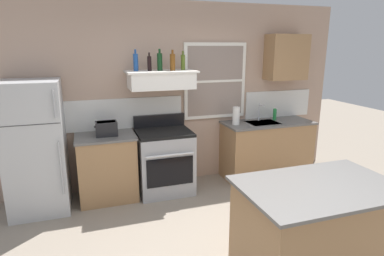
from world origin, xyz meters
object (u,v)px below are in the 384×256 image
(bottle_balsamic_dark, at_px, (149,63))
(dish_soap_bottle, at_px, (275,114))
(kitchen_island, at_px, (316,231))
(toaster, at_px, (106,128))
(paper_towel_roll, at_px, (236,116))
(refrigerator, at_px, (36,148))
(stove_range, at_px, (164,161))
(bottle_dark_green_wine, at_px, (160,61))
(bottle_amber_wine, at_px, (173,62))
(bottle_olive_oil_square, at_px, (183,62))
(bottle_blue_liqueur, at_px, (136,62))

(bottle_balsamic_dark, bearing_deg, dish_soap_bottle, 1.32)
(kitchen_island, bearing_deg, toaster, 126.68)
(paper_towel_roll, xyz_separation_m, kitchen_island, (-0.27, -2.23, -0.59))
(refrigerator, height_order, stove_range, refrigerator)
(toaster, distance_m, kitchen_island, 2.81)
(bottle_dark_green_wine, height_order, bottle_amber_wine, bottle_dark_green_wine)
(bottle_balsamic_dark, bearing_deg, bottle_olive_oil_square, 4.45)
(bottle_blue_liqueur, height_order, paper_towel_roll, bottle_blue_liqueur)
(bottle_dark_green_wine, xyz_separation_m, bottle_amber_wine, (0.16, -0.06, -0.00))
(bottle_balsamic_dark, distance_m, bottle_olive_oil_square, 0.49)
(refrigerator, bearing_deg, stove_range, 0.80)
(bottle_dark_green_wine, relative_size, paper_towel_roll, 1.08)
(refrigerator, relative_size, kitchen_island, 1.20)
(refrigerator, distance_m, bottle_amber_wine, 2.08)
(bottle_blue_liqueur, bearing_deg, kitchen_island, -62.66)
(paper_towel_roll, distance_m, dish_soap_bottle, 0.75)
(refrigerator, height_order, toaster, refrigerator)
(bottle_balsamic_dark, relative_size, bottle_dark_green_wine, 0.84)
(bottle_dark_green_wine, height_order, bottle_olive_oil_square, bottle_dark_green_wine)
(bottle_dark_green_wine, bearing_deg, bottle_balsamic_dark, -172.78)
(bottle_balsamic_dark, bearing_deg, bottle_amber_wine, -7.80)
(refrigerator, distance_m, dish_soap_bottle, 3.54)
(bottle_amber_wine, bearing_deg, refrigerator, -177.76)
(bottle_blue_liqueur, distance_m, dish_soap_bottle, 2.38)
(refrigerator, bearing_deg, bottle_balsamic_dark, 4.34)
(refrigerator, relative_size, bottle_amber_wine, 5.99)
(bottle_amber_wine, distance_m, paper_towel_roll, 1.28)
(kitchen_island, bearing_deg, bottle_olive_oil_square, 103.05)
(bottle_blue_liqueur, xyz_separation_m, bottle_balsamic_dark, (0.18, -0.04, -0.02))
(toaster, bearing_deg, bottle_dark_green_wine, 6.87)
(bottle_olive_oil_square, height_order, dish_soap_bottle, bottle_olive_oil_square)
(bottle_balsamic_dark, distance_m, bottle_amber_wine, 0.32)
(bottle_olive_oil_square, height_order, kitchen_island, bottle_olive_oil_square)
(bottle_amber_wine, xyz_separation_m, dish_soap_bottle, (1.72, 0.09, -0.86))
(refrigerator, bearing_deg, bottle_olive_oil_square, 4.36)
(toaster, height_order, bottle_balsamic_dark, bottle_balsamic_dark)
(stove_range, xyz_separation_m, bottle_blue_liqueur, (-0.33, 0.13, 1.40))
(stove_range, distance_m, dish_soap_bottle, 1.96)
(toaster, bearing_deg, dish_soap_bottle, 2.61)
(toaster, distance_m, bottle_olive_oil_square, 1.40)
(bottle_blue_liqueur, bearing_deg, bottle_olive_oil_square, -0.10)
(refrigerator, xyz_separation_m, paper_towel_roll, (2.79, 0.06, 0.21))
(kitchen_island, bearing_deg, paper_towel_roll, 83.04)
(bottle_dark_green_wine, bearing_deg, paper_towel_roll, -3.58)
(stove_range, xyz_separation_m, bottle_amber_wine, (0.16, 0.05, 1.40))
(bottle_dark_green_wine, bearing_deg, dish_soap_bottle, 0.86)
(paper_towel_roll, height_order, dish_soap_bottle, paper_towel_roll)
(stove_range, xyz_separation_m, bottle_olive_oil_square, (0.33, 0.13, 1.39))
(stove_range, xyz_separation_m, dish_soap_bottle, (1.88, 0.14, 0.54))
(stove_range, distance_m, paper_towel_roll, 1.28)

